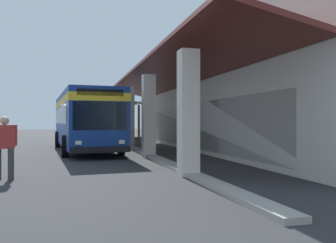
% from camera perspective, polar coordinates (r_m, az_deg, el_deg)
% --- Properties ---
extents(ground, '(120.00, 120.00, 0.00)m').
position_cam_1_polar(ground, '(20.91, 7.18, -4.43)').
color(ground, '#2D2D30').
extents(curb_strip, '(28.10, 0.50, 0.12)m').
position_cam_1_polar(curb_strip, '(19.29, -4.59, -4.62)').
color(curb_strip, '#9E998E').
rests_on(curb_strip, ground).
extents(plaza_building, '(23.72, 17.07, 7.37)m').
position_cam_1_polar(plaza_building, '(23.05, 19.81, 5.16)').
color(plaza_building, beige).
rests_on(plaza_building, ground).
extents(transit_bus, '(11.39, 3.55, 3.34)m').
position_cam_1_polar(transit_bus, '(20.68, -13.07, 0.66)').
color(transit_bus, navy).
rests_on(transit_bus, ground).
extents(pedestrian, '(0.50, 0.61, 1.75)m').
position_cam_1_polar(pedestrian, '(10.89, -24.42, -3.26)').
color(pedestrian, '#38383D').
rests_on(pedestrian, ground).
extents(potted_palm, '(1.92, 1.75, 3.04)m').
position_cam_1_polar(potted_palm, '(25.22, -4.64, -1.97)').
color(potted_palm, gray).
rests_on(potted_palm, ground).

